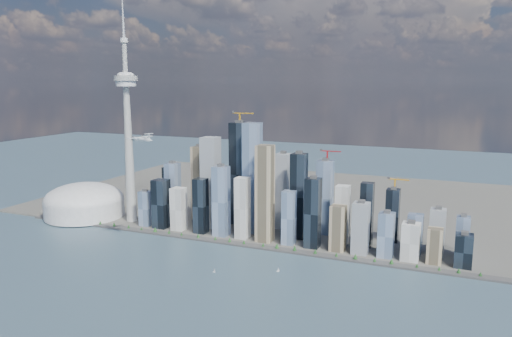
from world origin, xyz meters
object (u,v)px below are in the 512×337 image
at_px(dome_stadium, 84,202).
at_px(sailboat_west, 214,271).
at_px(sailboat_east, 278,270).
at_px(airplane, 141,139).
at_px(needle_tower, 128,128).

xyz_separation_m(dome_stadium, sailboat_west, (484.80, -208.96, -36.69)).
xyz_separation_m(dome_stadium, sailboat_east, (592.68, -159.75, -36.81)).
relative_size(airplane, sailboat_east, 8.02).
xyz_separation_m(dome_stadium, airplane, (312.86, -180.20, 198.32)).
distance_m(airplane, sailboat_west, 292.61).
relative_size(airplane, sailboat_west, 7.66).
bearing_deg(needle_tower, sailboat_west, -32.42).
bearing_deg(needle_tower, dome_stadium, -175.91).
bearing_deg(airplane, dome_stadium, 166.46).
height_order(needle_tower, dome_stadium, needle_tower).
bearing_deg(needle_tower, sailboat_east, -20.56).
distance_m(needle_tower, dome_stadium, 241.40).
bearing_deg(sailboat_west, airplane, -178.63).
bearing_deg(sailboat_east, dome_stadium, 156.95).
relative_size(needle_tower, sailboat_west, 64.24).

